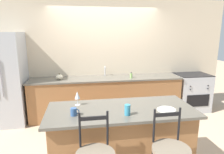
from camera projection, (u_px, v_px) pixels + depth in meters
ground_plane at (109, 122)px, 4.40m from camera, size 18.00×18.00×0.00m
wall_back at (104, 57)px, 4.80m from camera, size 6.00×0.07×2.70m
back_counter at (106, 96)px, 4.67m from camera, size 3.43×0.70×0.92m
sink_faucet at (105, 70)px, 4.74m from camera, size 0.02×0.13×0.22m
kitchen_island at (121, 141)px, 2.73m from camera, size 1.93×0.83×0.96m
refrigerator at (5, 79)px, 4.18m from camera, size 0.79×0.75×1.94m
oven_range at (191, 92)px, 5.01m from camera, size 0.80×0.64×0.93m
dinner_plate at (167, 110)px, 2.57m from camera, size 0.24×0.24×0.02m
wine_glass at (77, 95)px, 2.72m from camera, size 0.07×0.07×0.20m
coffee_mug at (74, 112)px, 2.40m from camera, size 0.11×0.08×0.09m
tumbler_cup at (127, 110)px, 2.41m from camera, size 0.07×0.07×0.13m
pumpkin_decoration at (59, 77)px, 4.35m from camera, size 0.15×0.15×0.14m
soap_bottle at (131, 76)px, 4.50m from camera, size 0.06×0.06×0.14m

